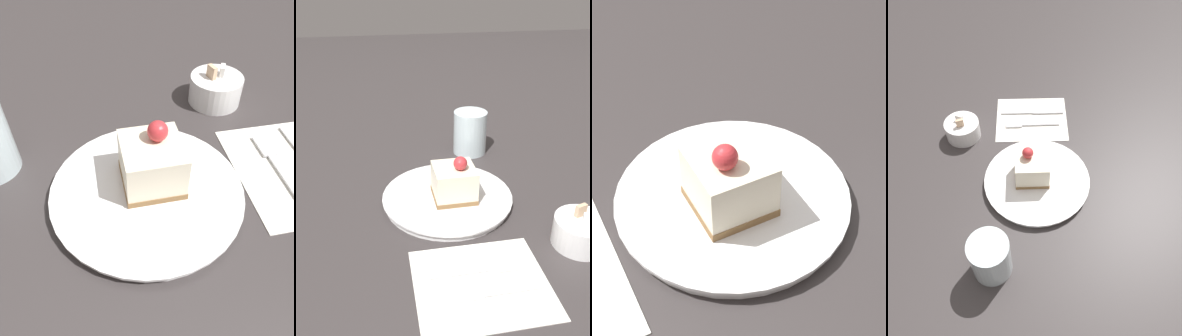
# 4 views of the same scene
# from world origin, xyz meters

# --- Properties ---
(ground_plane) EXTENTS (4.00, 4.00, 0.00)m
(ground_plane) POSITION_xyz_m (0.00, 0.00, 0.00)
(ground_plane) COLOR #383333
(plate) EXTENTS (0.26, 0.26, 0.02)m
(plate) POSITION_xyz_m (-0.01, -0.01, 0.01)
(plate) COLOR white
(plate) RESTS_ON ground_plane
(cake_slice) EXTENTS (0.08, 0.08, 0.09)m
(cake_slice) POSITION_xyz_m (-0.00, -0.00, 0.05)
(cake_slice) COLOR olive
(cake_slice) RESTS_ON plate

